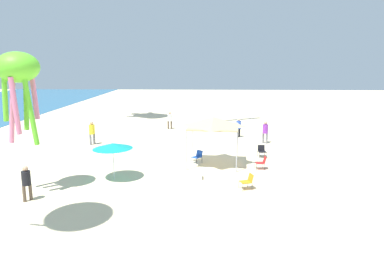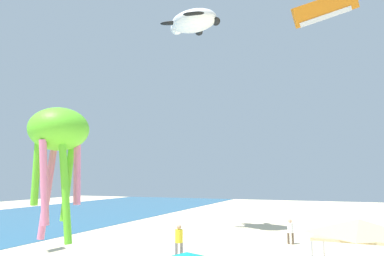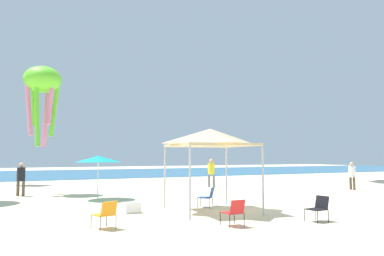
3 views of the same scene
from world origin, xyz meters
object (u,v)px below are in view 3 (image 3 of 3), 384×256
Objects in this scene: folding_chair_near_cooler at (106,213)px; person_near_umbrella at (211,170)px; canopy_tent at (210,138)px; folding_chair_right_of_tent at (234,211)px; kite_octopus_lime at (42,84)px; beach_umbrella at (98,159)px; person_watching_sky at (21,176)px; folding_chair_left_of_tent at (319,207)px; cooler_box at (132,208)px; folding_chair_facing_ocean at (208,196)px; person_by_tent at (352,173)px.

person_near_umbrella is at bearing -148.46° from folding_chair_near_cooler.
canopy_tent is 4.15× the size of folding_chair_right_of_tent.
folding_chair_near_cooler is 0.18× the size of kite_octopus_lime.
person_near_umbrella is at bearing 25.04° from beach_umbrella.
person_watching_sky is 0.39× the size of kite_octopus_lime.
folding_chair_left_of_tent is at bearing 168.79° from folding_chair_right_of_tent.
folding_chair_right_of_tent is 4.42m from cooler_box.
folding_chair_facing_ocean is at bearing 67.70° from canopy_tent.
folding_chair_right_of_tent is (-0.84, -3.03, -2.34)m from canopy_tent.
person_by_tent is at bearing -176.68° from person_near_umbrella.
cooler_box is (1.57, 2.64, -0.27)m from folding_chair_near_cooler.
canopy_tent is 0.75× the size of kite_octopus_lime.
beach_umbrella is at bearing 93.19° from cooler_box.
canopy_tent is 4.15× the size of folding_chair_left_of_tent.
beach_umbrella reaches higher than person_by_tent.
beach_umbrella is 3.63× the size of cooler_box.
folding_chair_right_of_tent is at bearing 126.73° from person_by_tent.
person_by_tent is 19.42m from person_watching_sky.
person_near_umbrella is 8.94m from person_by_tent.
folding_chair_left_of_tent is 2.97m from folding_chair_right_of_tent.
person_watching_sky reaches higher than folding_chair_near_cooler.
kite_octopus_lime is (-5.94, 8.54, 5.68)m from folding_chair_facing_ocean.
cooler_box is 15.50m from person_by_tent.
cooler_box is (-2.01, 3.93, -0.27)m from folding_chair_right_of_tent.
person_watching_sky is at bearing -97.36° from folding_chair_near_cooler.
person_by_tent is at bearing -178.77° from folding_chair_near_cooler.
person_near_umbrella is 11.80m from person_watching_sky.
person_by_tent is at bearing -6.11° from beach_umbrella.
kite_octopus_lime reaches higher than folding_chair_facing_ocean.
folding_chair_facing_ocean is 0.43× the size of person_near_umbrella.
cooler_box is at bearing -86.81° from beach_umbrella.
cooler_box is (-4.94, 4.38, -0.27)m from folding_chair_left_of_tent.
beach_umbrella is at bearing 170.13° from person_watching_sky.
folding_chair_left_of_tent is at bearing -60.54° from beach_umbrella.
folding_chair_left_of_tent is 0.47× the size of person_by_tent.
person_near_umbrella is at bearing 59.49° from person_by_tent.
folding_chair_near_cooler is at bearing -22.41° from folding_chair_right_of_tent.
folding_chair_near_cooler is 1.00× the size of folding_chair_right_of_tent.
folding_chair_facing_ocean is (0.42, 1.02, -2.34)m from canopy_tent.
folding_chair_near_cooler is at bearing 91.64° from person_near_umbrella.
beach_umbrella is at bearing -78.04° from folding_chair_right_of_tent.
folding_chair_left_of_tent is 1.00× the size of folding_chair_near_cooler.
person_watching_sky is at bearing -152.64° from folding_chair_left_of_tent.
folding_chair_right_of_tent is at bearing 106.23° from person_near_umbrella.
person_watching_sky reaches higher than person_by_tent.
folding_chair_near_cooler is 11.06m from person_watching_sky.
folding_chair_left_of_tent is 0.46× the size of person_watching_sky.
person_by_tent reaches higher than folding_chair_near_cooler.
person_by_tent is (12.29, 4.10, -1.80)m from canopy_tent.
beach_umbrella is 1.18× the size of person_near_umbrella.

